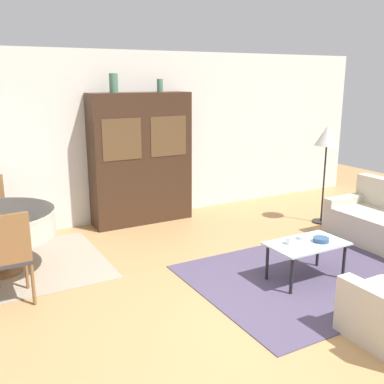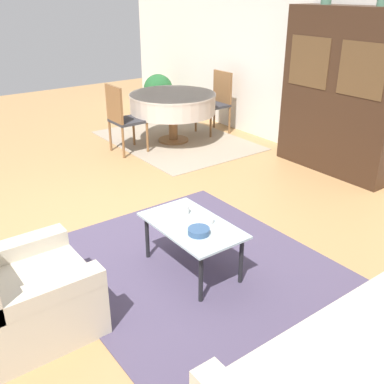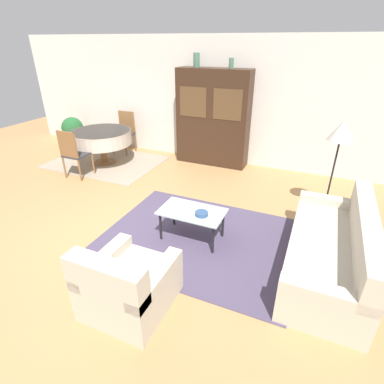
# 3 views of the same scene
# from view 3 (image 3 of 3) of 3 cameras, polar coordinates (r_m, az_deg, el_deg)

# --- Properties ---
(ground_plane) EXTENTS (14.00, 14.00, 0.00)m
(ground_plane) POSITION_cam_3_polar(r_m,az_deg,el_deg) (4.65, -15.37, -7.77)
(ground_plane) COLOR tan
(wall_back) EXTENTS (10.00, 0.06, 2.70)m
(wall_back) POSITION_cam_3_polar(r_m,az_deg,el_deg) (7.11, 1.99, 17.04)
(wall_back) COLOR silver
(wall_back) RESTS_ON ground_plane
(area_rug) EXTENTS (2.74, 2.14, 0.01)m
(area_rug) POSITION_cam_3_polar(r_m,az_deg,el_deg) (4.40, 1.56, -8.77)
(area_rug) COLOR #4C425B
(area_rug) RESTS_ON ground_plane
(dining_rug) EXTENTS (2.48, 1.82, 0.01)m
(dining_rug) POSITION_cam_3_polar(r_m,az_deg,el_deg) (7.39, -15.99, 5.55)
(dining_rug) COLOR gray
(dining_rug) RESTS_ON ground_plane
(couch) EXTENTS (0.87, 2.09, 0.85)m
(couch) POSITION_cam_3_polar(r_m,az_deg,el_deg) (4.05, 25.12, -10.24)
(couch) COLOR beige
(couch) RESTS_ON ground_plane
(armchair) EXTENTS (0.82, 0.87, 0.82)m
(armchair) POSITION_cam_3_polar(r_m,az_deg,el_deg) (3.32, -12.22, -17.03)
(armchair) COLOR beige
(armchair) RESTS_ON ground_plane
(coffee_table) EXTENTS (0.91, 0.54, 0.44)m
(coffee_table) POSITION_cam_3_polar(r_m,az_deg,el_deg) (4.19, 0.00, -4.23)
(coffee_table) COLOR black
(coffee_table) RESTS_ON area_rug
(display_cabinet) EXTENTS (1.60, 0.45, 2.06)m
(display_cabinet) POSITION_cam_3_polar(r_m,az_deg,el_deg) (6.80, 4.00, 13.81)
(display_cabinet) COLOR #382316
(display_cabinet) RESTS_ON ground_plane
(dining_table) EXTENTS (1.34, 1.34, 0.76)m
(dining_table) POSITION_cam_3_polar(r_m,az_deg,el_deg) (7.15, -16.87, 9.93)
(dining_table) COLOR brown
(dining_table) RESTS_ON dining_rug
(dining_chair_near) EXTENTS (0.44, 0.44, 1.00)m
(dining_chair_near) POSITION_cam_3_polar(r_m,az_deg,el_deg) (6.55, -21.71, 7.17)
(dining_chair_near) COLOR brown
(dining_chair_near) RESTS_ON dining_rug
(dining_chair_far) EXTENTS (0.44, 0.44, 1.00)m
(dining_chair_far) POSITION_cam_3_polar(r_m,az_deg,el_deg) (7.84, -12.67, 11.48)
(dining_chair_far) COLOR brown
(dining_chair_far) RESTS_ON dining_rug
(floor_lamp) EXTENTS (0.38, 0.38, 1.57)m
(floor_lamp) POSITION_cam_3_polar(r_m,az_deg,el_deg) (4.93, 26.53, 9.66)
(floor_lamp) COLOR black
(floor_lamp) RESTS_ON ground_plane
(cup) EXTENTS (0.09, 0.09, 0.08)m
(cup) POSITION_cam_3_polar(r_m,az_deg,el_deg) (4.27, -2.11, -2.22)
(cup) COLOR white
(cup) RESTS_ON coffee_table
(bowl) EXTENTS (0.18, 0.18, 0.05)m
(bowl) POSITION_cam_3_polar(r_m,az_deg,el_deg) (4.06, 1.82, -4.15)
(bowl) COLOR #33517A
(bowl) RESTS_ON coffee_table
(bowl_small) EXTENTS (0.12, 0.12, 0.04)m
(bowl_small) POSITION_cam_3_polar(r_m,az_deg,el_deg) (4.24, 1.21, -2.78)
(bowl_small) COLOR white
(bowl_small) RESTS_ON coffee_table
(vase_tall) EXTENTS (0.13, 0.13, 0.28)m
(vase_tall) POSITION_cam_3_polar(r_m,az_deg,el_deg) (6.78, 0.87, 23.84)
(vase_tall) COLOR #4C7A60
(vase_tall) RESTS_ON display_cabinet
(vase_short) EXTENTS (0.09, 0.09, 0.20)m
(vase_short) POSITION_cam_3_polar(r_m,az_deg,el_deg) (6.52, 7.50, 23.15)
(vase_short) COLOR #4C7A60
(vase_short) RESTS_ON display_cabinet
(potted_plant) EXTENTS (0.55, 0.55, 0.77)m
(potted_plant) POSITION_cam_3_polar(r_m,az_deg,el_deg) (8.75, -21.78, 11.10)
(potted_plant) COLOR beige
(potted_plant) RESTS_ON ground_plane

